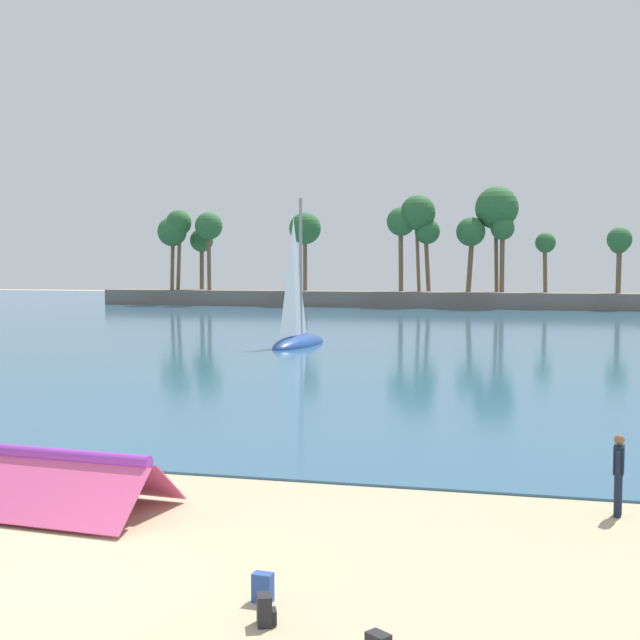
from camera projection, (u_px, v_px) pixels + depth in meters
The scene contains 8 objects.
ground_plane at pixel (60, 581), 13.76m from camera, with size 260.00×260.00×0.00m, color tan.
sea at pixel (446, 318), 77.20m from camera, with size 220.00×117.18×0.06m, color #33607F.
palm_headland at pixel (463, 267), 94.94m from camera, with size 84.10×6.28×13.44m.
folded_kite at pixel (66, 471), 17.56m from camera, with size 4.31×3.02×1.22m.
person_at_waterline at pixel (619, 472), 17.22m from camera, with size 0.25×0.54×1.67m.
backpack_by_trailer at pixel (265, 611), 12.08m from camera, with size 0.35×0.35×0.44m.
backpack_spare at pixel (263, 588), 12.92m from camera, with size 0.32×0.29×0.44m.
sailboat_near_shore at pixel (298, 331), 51.75m from camera, with size 2.80×6.80×9.57m.
Camera 1 is at (7.26, -12.07, 5.12)m, focal length 48.08 mm.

